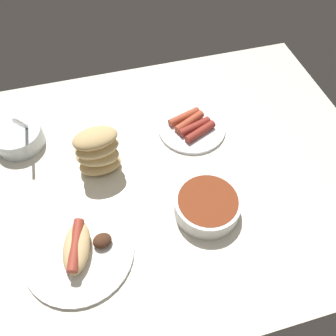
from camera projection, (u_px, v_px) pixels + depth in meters
ground_plane at (158, 175)px, 95.36cm from camera, size 120.00×90.00×3.00cm
plate_sausages at (192, 127)px, 102.65cm from camera, size 20.06×20.06×3.27cm
bread_stack at (98, 152)px, 89.13cm from camera, size 12.66×9.05×14.40cm
bowl_chili at (207, 205)px, 84.82cm from camera, size 16.28×16.28×5.17cm
plate_hotdog_assembled at (79, 250)px, 79.19cm from camera, size 25.44×25.44×5.61cm
bowl_coleslaw at (18, 137)px, 97.74cm from camera, size 13.70×13.70×15.30cm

